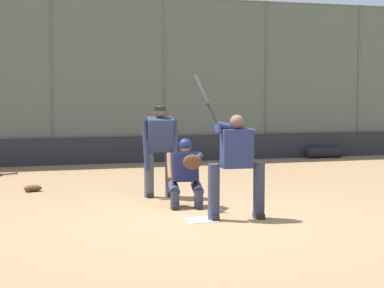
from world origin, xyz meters
TOP-DOWN VIEW (x-y plane):
  - ground_plane at (0.00, 0.00)m, footprint 160.00×160.00m
  - home_plate_marker at (0.00, 0.00)m, footprint 0.43×0.43m
  - backstop_fence at (-0.00, -8.12)m, footprint 21.07×0.08m
  - padding_wall at (0.00, -8.02)m, footprint 20.57×0.18m
  - bleachers_beyond at (-2.31, -10.62)m, footprint 14.69×2.50m
  - batter_at_plate at (-0.52, 0.05)m, footprint 0.98×0.68m
  - catcher_behind_plate at (-0.09, -1.11)m, footprint 0.62×0.76m
  - umpire_home at (0.07, -2.23)m, footprint 0.67×0.43m
  - fielding_glove_on_dirt at (2.25, -3.57)m, footprint 0.34×0.26m
  - equipment_bag_dugout_side at (-6.16, -7.67)m, footprint 1.21×0.32m

SIDE VIEW (x-z plane):
  - ground_plane at x=0.00m, z-range 0.00..0.00m
  - home_plate_marker at x=0.00m, z-range 0.00..0.01m
  - fielding_glove_on_dirt at x=2.25m, z-range 0.00..0.12m
  - equipment_bag_dugout_side at x=-6.16m, z-range 0.00..0.32m
  - padding_wall at x=0.00m, z-range 0.00..0.69m
  - bleachers_beyond at x=-2.31m, z-range -0.26..1.22m
  - catcher_behind_plate at x=-0.09m, z-range 0.02..1.15m
  - batter_at_plate at x=-0.52m, z-range -0.23..1.92m
  - umpire_home at x=0.07m, z-range 0.06..1.70m
  - backstop_fence at x=0.00m, z-range 0.09..4.57m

